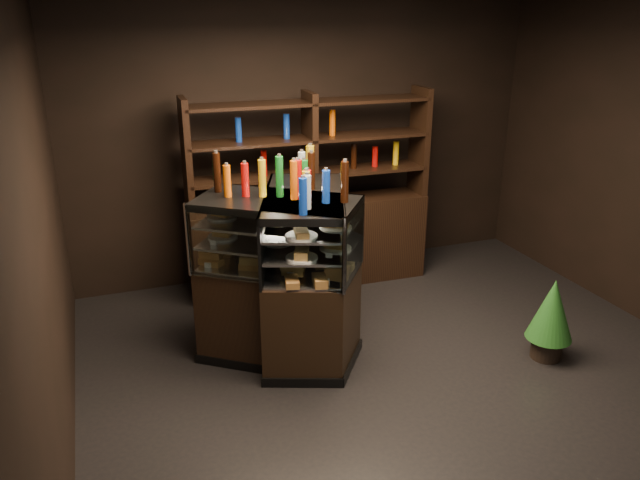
# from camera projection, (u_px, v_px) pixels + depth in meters

# --- Properties ---
(ground) EXTENTS (5.00, 5.00, 0.00)m
(ground) POSITION_uv_depth(u_px,v_px,m) (415.00, 383.00, 4.88)
(ground) COLOR black
(ground) RESTS_ON ground
(room_shell) EXTENTS (5.02, 5.02, 3.01)m
(room_shell) POSITION_uv_depth(u_px,v_px,m) (430.00, 138.00, 4.19)
(room_shell) COLOR black
(room_shell) RESTS_ON ground
(display_case) EXTENTS (1.47, 1.42, 1.39)m
(display_case) POSITION_uv_depth(u_px,v_px,m) (292.00, 302.00, 5.18)
(display_case) COLOR black
(display_case) RESTS_ON ground
(food_display) EXTENTS (1.06, 1.17, 0.43)m
(food_display) POSITION_uv_depth(u_px,v_px,m) (291.00, 236.00, 4.97)
(food_display) COLOR #DA9D4E
(food_display) RESTS_ON display_case
(bottles_top) EXTENTS (0.90, 1.03, 0.30)m
(bottles_top) POSITION_uv_depth(u_px,v_px,m) (290.00, 179.00, 4.81)
(bottles_top) COLOR #D8590A
(bottles_top) RESTS_ON display_case
(potted_conifer) EXTENTS (0.38, 0.38, 0.80)m
(potted_conifer) POSITION_uv_depth(u_px,v_px,m) (552.00, 308.00, 5.08)
(potted_conifer) COLOR black
(potted_conifer) RESTS_ON ground
(back_shelving) EXTENTS (2.47, 0.49, 2.00)m
(back_shelving) POSITION_uv_depth(u_px,v_px,m) (310.00, 229.00, 6.42)
(back_shelving) COLOR black
(back_shelving) RESTS_ON ground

